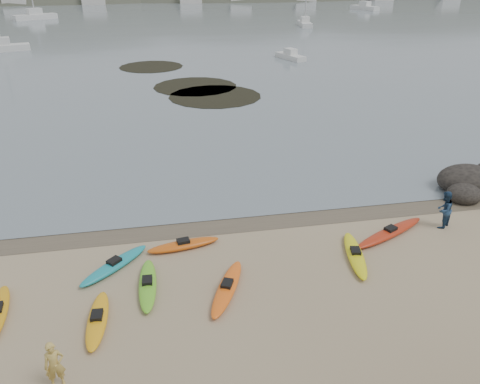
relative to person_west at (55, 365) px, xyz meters
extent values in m
plane|color=tan|center=(7.44, 9.27, -0.82)|extent=(600.00, 600.00, 0.00)
plane|color=brown|center=(7.44, 8.97, -0.82)|extent=(60.00, 60.00, 0.00)
ellipsoid|color=yellow|center=(11.76, 4.81, -0.65)|extent=(1.46, 3.80, 0.34)
ellipsoid|color=#68C828|center=(2.75, 4.34, -0.65)|extent=(0.80, 3.52, 0.34)
ellipsoid|color=orange|center=(5.84, 3.55, -0.65)|extent=(2.18, 3.72, 0.34)
ellipsoid|color=#F1A614|center=(0.96, 2.60, -0.65)|extent=(0.86, 3.23, 0.34)
ellipsoid|color=#D05712|center=(4.39, 7.02, -0.65)|extent=(3.41, 1.25, 0.34)
ellipsoid|color=teal|center=(1.39, 5.98, -0.65)|extent=(3.08, 3.11, 0.34)
ellipsoid|color=#B22B12|center=(14.17, 6.30, -0.65)|extent=(4.50, 2.65, 0.34)
imported|color=#D0AE53|center=(0.00, 0.00, 0.00)|extent=(0.68, 0.53, 1.64)
imported|color=navy|center=(17.04, 6.61, 0.13)|extent=(1.17, 1.12, 1.90)
ellipsoid|color=black|center=(20.86, 10.31, -0.57)|extent=(3.41, 2.65, 1.70)
ellipsoid|color=black|center=(19.86, 9.01, -0.65)|extent=(1.89, 1.70, 1.14)
cylinder|color=black|center=(9.54, 33.62, -0.79)|extent=(9.04, 9.04, 0.04)
cylinder|color=black|center=(8.05, 38.01, -0.79)|extent=(8.76, 8.76, 0.04)
cylinder|color=black|center=(3.66, 49.51, -0.79)|extent=(7.91, 7.91, 0.04)
cube|color=silver|center=(-17.71, 65.28, -0.29)|extent=(7.87, 4.14, 1.06)
cube|color=silver|center=(22.33, 51.38, -0.45)|extent=(3.15, 5.53, 0.75)
cube|color=silver|center=(35.64, 86.54, -0.31)|extent=(3.10, 7.57, 1.03)
cube|color=silver|center=(-21.72, 110.55, -0.15)|extent=(9.56, 7.17, 1.34)
cube|color=silver|center=(63.99, 120.29, -0.20)|extent=(5.72, 9.14, 1.24)
ellipsoid|color=#384235|center=(-37.56, 204.27, -18.82)|extent=(220.00, 120.00, 80.00)
ellipsoid|color=#384235|center=(42.44, 199.27, -16.12)|extent=(200.00, 110.00, 68.00)
ellipsoid|color=#384235|center=(127.44, 209.27, -17.92)|extent=(230.00, 130.00, 76.00)
camera|label=1|loc=(3.57, -11.20, 10.87)|focal=35.00mm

